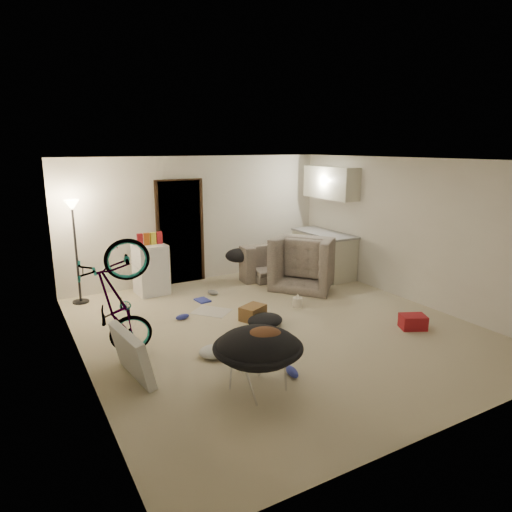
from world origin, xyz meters
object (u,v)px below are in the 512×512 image
saucer_chair (258,355)px  drink_case_b (413,322)px  mini_fridge (151,269)px  juicer (297,301)px  armchair (308,266)px  bicycle (119,327)px  kitchen_counter (323,254)px  drink_case_a (253,313)px  sofa (279,262)px  floor_lamp (74,230)px  tv_box (132,355)px

saucer_chair → drink_case_b: saucer_chair is taller
mini_fridge → drink_case_b: bearing=-54.4°
juicer → saucer_chair: bearing=-133.5°
armchair → bicycle: bicycle is taller
kitchen_counter → armchair: (-0.73, -0.45, -0.07)m
saucer_chair → drink_case_a: size_ratio=2.56×
sofa → drink_case_a: (-1.74, -2.00, -0.16)m
juicer → sofa: bearing=67.1°
sofa → drink_case_a: sofa is taller
floor_lamp → kitchen_counter: floor_lamp is taller
saucer_chair → armchair: bearing=46.7°
mini_fridge → saucer_chair: 4.01m
saucer_chair → tv_box: 1.52m
armchair → tv_box: armchair is taller
bicycle → drink_case_a: size_ratio=4.11×
sofa → bicycle: 4.54m
juicer → mini_fridge: bearing=134.8°
sofa → juicer: size_ratio=7.87×
armchair → juicer: armchair is taller
floor_lamp → drink_case_a: (2.25, -2.20, -1.19)m
bicycle → mini_fridge: mini_fridge is taller
tv_box → drink_case_a: size_ratio=2.28×
sofa → bicycle: (-3.89, -2.33, 0.15)m
floor_lamp → bicycle: floor_lamp is taller
mini_fridge → juicer: mini_fridge is taller
bicycle → mini_fridge: (1.15, 2.43, 0.04)m
juicer → armchair: bearing=47.1°
drink_case_a → saucer_chair: bearing=-142.5°
mini_fridge → juicer: bearing=-48.6°
floor_lamp → mini_fridge: size_ratio=1.95×
drink_case_a → bicycle: bearing=163.7°
mini_fridge → juicer: (1.95, -1.96, -0.37)m
floor_lamp → tv_box: (0.10, -3.14, -1.01)m
tv_box → mini_fridge: bearing=62.3°
armchair → mini_fridge: bearing=32.3°
sofa → armchair: 0.91m
floor_lamp → tv_box: bearing=-88.2°
floor_lamp → juicer: bearing=-32.8°
mini_fridge → drink_case_a: 2.35m
kitchen_counter → saucer_chair: size_ratio=1.48×
drink_case_b → juicer: size_ratio=1.54×
kitchen_counter → sofa: bearing=151.8°
sofa → drink_case_b: bearing=96.1°
floor_lamp → sofa: (3.99, -0.20, -1.03)m
mini_fridge → juicer: 2.79m
drink_case_a → floor_lamp: bearing=110.7°
drink_case_b → armchair: bearing=117.6°
drink_case_b → kitchen_counter: bearing=103.9°
kitchen_counter → drink_case_a: size_ratio=3.79×
floor_lamp → sofa: size_ratio=0.96×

